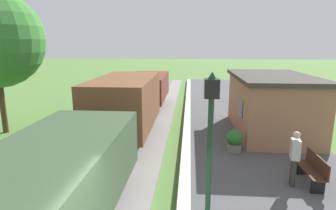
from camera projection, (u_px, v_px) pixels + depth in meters
name	position (u px, v px, depth m)	size (l,w,h in m)	color
freight_train	(126.00, 110.00, 12.59)	(2.50, 19.40, 2.72)	#384C33
station_hut	(271.00, 104.00, 13.17)	(3.50, 5.80, 2.78)	#9E6B4C
bench_near_hut	(312.00, 169.00, 8.37)	(0.42, 1.50, 0.91)	#422819
person_waiting	(295.00, 156.00, 8.15)	(0.30, 0.42, 1.71)	#38332D
potted_planter	(234.00, 140.00, 10.86)	(0.64, 0.64, 0.92)	slate
lamp_post_near	(210.00, 130.00, 5.37)	(0.28, 0.28, 3.70)	#193823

